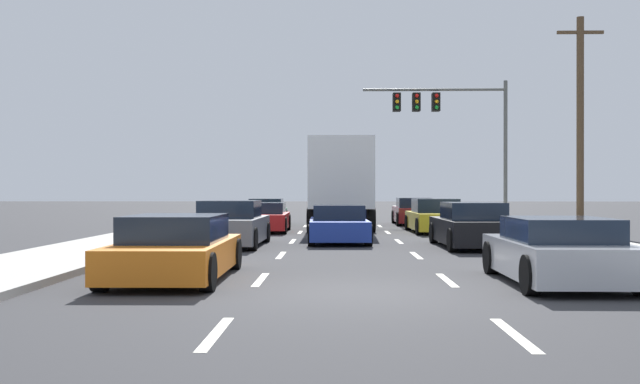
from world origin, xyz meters
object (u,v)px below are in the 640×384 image
object	(u,v)px
car_orange	(176,249)
car_yellow	(435,217)
box_truck	(341,180)
car_silver	(558,252)
car_blue	(339,225)
car_black	(471,227)
car_gray	(231,226)
car_red	(263,218)
car_maroon	(413,212)
car_green	(267,213)
traffic_signal_mast	(441,113)
utility_pole_mid	(580,121)

from	to	relation	value
car_orange	car_yellow	size ratio (longest dim) A/B	1.02
car_orange	box_truck	size ratio (longest dim) A/B	0.56
car_yellow	car_silver	world-z (taller)	car_yellow
car_blue	car_black	size ratio (longest dim) A/B	0.99
car_blue	car_gray	bearing A→B (deg)	-152.84
car_gray	box_truck	size ratio (longest dim) A/B	0.55
car_orange	car_silver	world-z (taller)	car_orange
car_red	car_gray	world-z (taller)	car_gray
car_red	car_maroon	distance (m)	9.03
car_gray	car_blue	size ratio (longest dim) A/B	1.00
car_green	traffic_signal_mast	bearing A→B (deg)	19.88
car_red	utility_pole_mid	world-z (taller)	utility_pole_mid
car_orange	box_truck	world-z (taller)	box_truck
car_silver	box_truck	bearing A→B (deg)	101.92
car_yellow	traffic_signal_mast	world-z (taller)	traffic_signal_mast
car_black	box_truck	bearing A→B (deg)	111.40
car_orange	car_yellow	xyz separation A→B (m)	(6.82, 14.91, 0.03)
car_green	car_blue	world-z (taller)	car_green
car_black	car_silver	distance (m)	8.08
car_orange	car_gray	bearing A→B (deg)	90.94
car_silver	car_maroon	bearing A→B (deg)	90.47
car_black	car_green	bearing A→B (deg)	117.29
car_blue	car_maroon	xyz separation A→B (m)	(3.62, 11.87, 0.05)
car_blue	utility_pole_mid	size ratio (longest dim) A/B	0.52
car_red	car_black	size ratio (longest dim) A/B	0.92
box_truck	car_red	bearing A→B (deg)	-150.42
car_red	traffic_signal_mast	distance (m)	13.61
car_orange	car_blue	distance (m)	10.02
car_green	car_yellow	xyz separation A→B (m)	(7.16, -6.56, 0.02)
car_green	car_yellow	bearing A→B (deg)	-42.49
box_truck	car_maroon	bearing A→B (deg)	51.99
car_blue	car_orange	bearing A→B (deg)	-107.69
car_orange	traffic_signal_mast	bearing A→B (deg)	71.04
car_black	car_orange	bearing A→B (deg)	-132.13
car_silver	car_gray	bearing A→B (deg)	129.59
traffic_signal_mast	car_maroon	bearing A→B (deg)	-119.13
car_gray	car_orange	xyz separation A→B (m)	(0.13, -7.92, -0.05)
car_orange	utility_pole_mid	distance (m)	20.07
car_gray	car_yellow	world-z (taller)	car_gray
car_green	car_black	bearing A→B (deg)	-62.71
car_yellow	car_black	world-z (taller)	car_yellow
car_red	car_blue	xyz separation A→B (m)	(2.93, -5.65, -0.01)
traffic_signal_mast	car_silver	bearing A→B (deg)	-93.69
traffic_signal_mast	car_green	bearing A→B (deg)	-160.12
car_blue	traffic_signal_mast	bearing A→B (deg)	70.25
car_orange	box_truck	bearing A→B (deg)	79.42
car_maroon	car_orange	bearing A→B (deg)	-107.29
car_silver	utility_pole_mid	world-z (taller)	utility_pole_mid
car_gray	car_silver	xyz separation A→B (m)	(6.98, -8.44, -0.05)
utility_pole_mid	car_yellow	bearing A→B (deg)	-176.66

